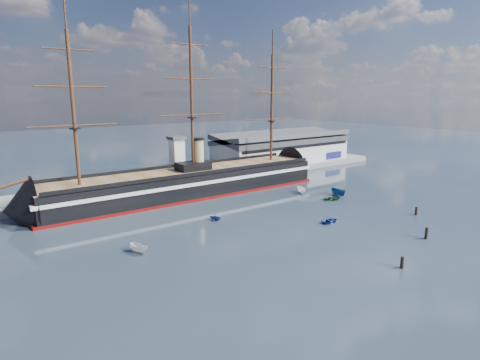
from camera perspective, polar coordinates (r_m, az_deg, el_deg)
ground at (r=109.09m, az=-1.78°, el=-4.22°), size 600.00×600.00×0.00m
quay at (r=143.68m, az=-6.94°, el=-0.30°), size 180.00×18.00×2.00m
warehouse at (r=174.13m, az=6.06°, el=4.56°), size 63.00×21.00×11.60m
quay_tower at (r=135.94m, az=-8.93°, el=3.12°), size 5.00×5.00×15.00m
warship at (r=123.29m, az=-8.09°, el=-0.48°), size 113.00×17.58×53.94m
motorboat_a at (r=82.62m, az=-14.14°, el=-10.06°), size 6.16×3.27×2.34m
motorboat_b at (r=100.69m, az=12.73°, el=-5.93°), size 1.30×3.05×1.41m
motorboat_c at (r=127.96m, az=8.76°, el=-1.90°), size 6.62×5.05×2.51m
motorboat_d at (r=100.05m, az=-3.54°, el=-5.76°), size 5.73×4.39×1.93m
motorboat_e at (r=121.79m, az=12.97°, el=-2.79°), size 2.61×3.35×1.46m
motorboat_f at (r=127.21m, az=13.80°, el=-2.19°), size 7.07×3.23×2.73m
piling_near_mid at (r=79.38m, az=22.01°, el=-11.55°), size 0.64×0.64×2.92m
piling_near_right at (r=96.40m, az=24.92°, el=-7.61°), size 0.64×0.64×3.31m
piling_far_right at (r=113.66m, az=23.73°, el=-4.59°), size 0.64×0.64×2.96m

